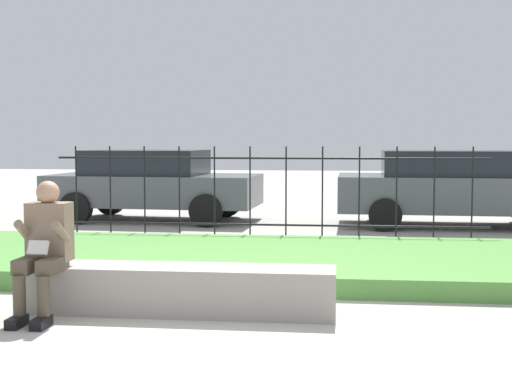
{
  "coord_description": "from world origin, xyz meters",
  "views": [
    {
      "loc": [
        1.06,
        -6.42,
        1.62
      ],
      "look_at": [
        -0.14,
        3.99,
        0.84
      ],
      "focal_mm": 50.0,
      "sensor_mm": 36.0,
      "label": 1
    }
  ],
  "objects_px": {
    "person_seated_reader": "(45,244)",
    "stone_bench": "(179,292)",
    "car_parked_right": "(456,187)",
    "car_parked_left": "(152,183)"
  },
  "relations": [
    {
      "from": "stone_bench",
      "to": "car_parked_right",
      "type": "height_order",
      "value": "car_parked_right"
    },
    {
      "from": "person_seated_reader",
      "to": "car_parked_right",
      "type": "distance_m",
      "value": 8.75
    },
    {
      "from": "person_seated_reader",
      "to": "car_parked_right",
      "type": "relative_size",
      "value": 0.28
    },
    {
      "from": "person_seated_reader",
      "to": "car_parked_left",
      "type": "xyz_separation_m",
      "value": [
        -1.03,
        7.65,
        0.07
      ]
    },
    {
      "from": "car_parked_left",
      "to": "car_parked_right",
      "type": "xyz_separation_m",
      "value": [
        5.84,
        -0.33,
        0.0
      ]
    },
    {
      "from": "person_seated_reader",
      "to": "car_parked_right",
      "type": "xyz_separation_m",
      "value": [
        4.8,
        7.32,
        0.07
      ]
    },
    {
      "from": "person_seated_reader",
      "to": "stone_bench",
      "type": "bearing_deg",
      "value": 14.0
    },
    {
      "from": "person_seated_reader",
      "to": "car_parked_left",
      "type": "relative_size",
      "value": 0.29
    },
    {
      "from": "car_parked_left",
      "to": "car_parked_right",
      "type": "distance_m",
      "value": 5.84
    },
    {
      "from": "stone_bench",
      "to": "car_parked_left",
      "type": "relative_size",
      "value": 0.69
    }
  ]
}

